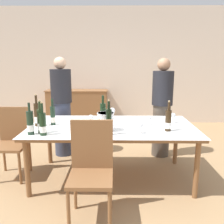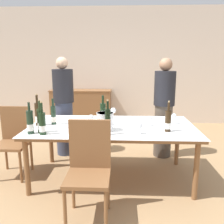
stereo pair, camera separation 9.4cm
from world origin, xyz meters
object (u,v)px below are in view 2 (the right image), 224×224
Objects in this scene: wine_glass_2 at (91,118)px; wine_bottle_5 at (168,121)px; wine_glass_1 at (139,126)px; chair_left_end at (14,137)px; wine_bottle_3 at (30,123)px; wine_bottle_6 at (53,115)px; wine_bottle_1 at (42,124)px; wine_glass_5 at (87,122)px; wine_bottle_4 at (108,123)px; person_host at (64,107)px; ice_bucket at (105,121)px; wine_glass_0 at (113,111)px; wine_bottle_0 at (103,115)px; wine_bottle_7 at (38,114)px; person_guest_left at (164,109)px; wine_bottle_2 at (40,121)px; dining_table at (112,130)px; wine_glass_3 at (174,117)px; chair_near_front at (89,164)px; wine_glass_4 at (149,119)px; sideboard_cabinet at (81,107)px.

wine_bottle_5 is at bearing -14.07° from wine_glass_2.
chair_left_end is (-1.67, 0.41, -0.29)m from wine_glass_1.
wine_bottle_3 reaches higher than wine_bottle_6.
wine_bottle_1 is 2.50× the size of wine_glass_5.
wine_bottle_4 is 0.25× the size of person_host.
person_host reaches higher than chair_left_end.
ice_bucket reaches higher than wine_glass_0.
wine_bottle_7 is at bearing -179.16° from wine_bottle_0.
wine_glass_1 is 0.08× the size of person_guest_left.
wine_bottle_2 is at bearing 175.61° from wine_bottle_4.
wine_bottle_2 is at bearing 121.02° from wine_bottle_1.
wine_bottle_0 is 0.16m from wine_glass_2.
wine_glass_0 is at bearing 54.59° from wine_glass_2.
dining_table is 5.75× the size of wine_bottle_5.
dining_table is 1.01m from wine_bottle_3.
wine_bottle_7 reaches higher than wine_bottle_6.
wine_bottle_7 reaches higher than wine_glass_3.
ice_bucket is 0.65m from chair_near_front.
person_host reaches higher than wine_bottle_4.
wine_glass_4 is (-0.19, 0.25, -0.04)m from wine_bottle_5.
wine_bottle_3 reaches higher than ice_bucket.
wine_bottle_3 is at bearing -168.51° from wine_glass_5.
wine_glass_0 is (0.82, 0.72, -0.02)m from wine_bottle_2.
person_host is (-1.49, 1.05, -0.05)m from wine_bottle_5.
wine_bottle_1 is at bearing -89.76° from wine_bottle_6.
wine_bottle_1 reaches higher than chair_left_end.
wine_bottle_3 is 2.40× the size of wine_glass_5.
ice_bucket is 0.14× the size of person_guest_left.
wine_bottle_4 is 0.98× the size of wine_bottle_7.
wine_bottle_1 is 0.83m from chair_left_end.
sideboard_cabinet is 0.93× the size of person_guest_left.
wine_bottle_2 is at bearing -164.87° from wine_glass_4.
wine_bottle_1 reaches higher than wine_bottle_5.
wine_bottle_0 is at bearing 102.72° from wine_bottle_4.
wine_bottle_7 is (-0.92, 0.36, 0.00)m from wine_bottle_4.
dining_table is 0.90m from wine_bottle_2.
dining_table is 0.73m from wine_bottle_5.
wine_bottle_6 is at bearing 176.18° from wine_bottle_0.
wine_glass_2 is at bearing 88.43° from wine_glass_5.
wine_glass_1 is (-0.34, -0.10, -0.03)m from wine_bottle_5.
wine_glass_5 is 0.61m from chair_near_front.
wine_glass_5 is at bearing -178.45° from wine_bottle_5.
wine_bottle_4 reaches higher than wine_bottle_3.
wine_glass_2 is at bearing -178.63° from wine_glass_4.
wine_bottle_5 is at bearing -42.86° from wine_glass_0.
wine_bottle_5 reaches higher than chair_left_end.
wine_bottle_2 reaches higher than wine_bottle_3.
person_host reaches higher than dining_table.
wine_bottle_2 reaches higher than wine_bottle_1.
wine_glass_1 is 0.14× the size of chair_left_end.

